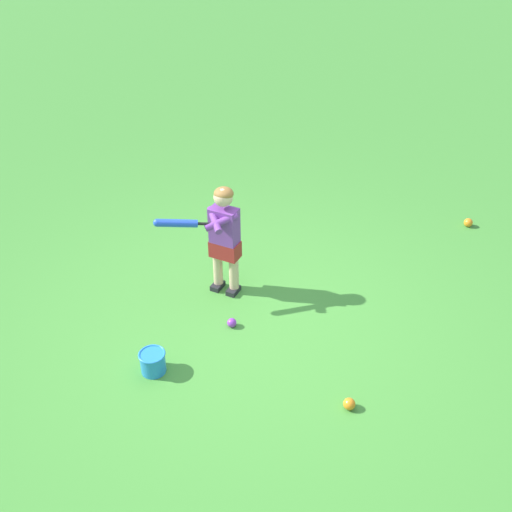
% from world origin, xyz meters
% --- Properties ---
extents(ground_plane, '(40.00, 40.00, 0.00)m').
position_xyz_m(ground_plane, '(0.00, 0.00, 0.00)').
color(ground_plane, '#479338').
extents(child_batter, '(0.53, 0.64, 1.08)m').
position_xyz_m(child_batter, '(-0.37, -0.39, 0.65)').
color(child_batter, '#232328').
rests_on(child_batter, ground).
extents(play_ball_far_right, '(0.08, 0.08, 0.08)m').
position_xyz_m(play_ball_far_right, '(0.10, -0.13, 0.04)').
color(play_ball_far_right, purple).
rests_on(play_ball_far_right, ground).
extents(play_ball_behind_batter, '(0.10, 0.10, 0.10)m').
position_xyz_m(play_ball_behind_batter, '(-2.38, 1.76, 0.05)').
color(play_ball_behind_batter, orange).
rests_on(play_ball_behind_batter, ground).
extents(play_ball_near_batter, '(0.09, 0.09, 0.09)m').
position_xyz_m(play_ball_near_batter, '(0.67, 1.03, 0.05)').
color(play_ball_near_batter, orange).
rests_on(play_ball_near_batter, ground).
extents(toy_bucket, '(0.22, 0.22, 0.19)m').
position_xyz_m(toy_bucket, '(0.80, -0.52, 0.10)').
color(toy_bucket, '#2884DB').
rests_on(toy_bucket, ground).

